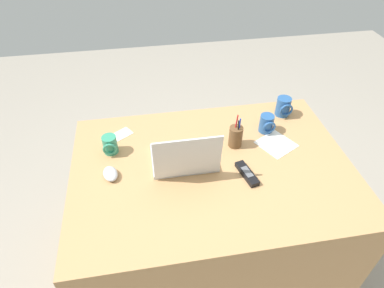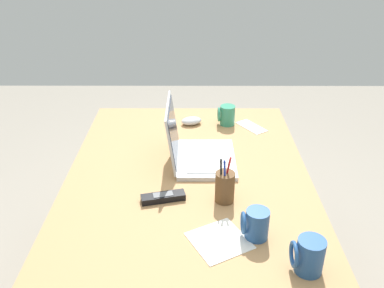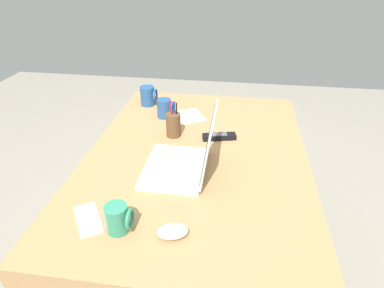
{
  "view_description": "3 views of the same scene",
  "coord_description": "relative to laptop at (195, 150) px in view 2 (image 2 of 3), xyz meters",
  "views": [
    {
      "loc": [
        0.29,
        1.11,
        1.88
      ],
      "look_at": [
        0.09,
        -0.07,
        0.83
      ],
      "focal_mm": 31.04,
      "sensor_mm": 36.0,
      "label": 1
    },
    {
      "loc": [
        -1.38,
        -0.02,
        1.64
      ],
      "look_at": [
        0.11,
        -0.02,
        0.83
      ],
      "focal_mm": 39.39,
      "sensor_mm": 36.0,
      "label": 2
    },
    {
      "loc": [
        1.2,
        0.15,
        1.5
      ],
      "look_at": [
        0.1,
        -0.01,
        0.85
      ],
      "focal_mm": 30.32,
      "sensor_mm": 36.0,
      "label": 3
    }
  ],
  "objects": [
    {
      "name": "paper_note_near_laptop",
      "position": [
        -0.49,
        -0.07,
        -0.05
      ],
      "size": [
        0.23,
        0.23,
        0.0
      ],
      "primitive_type": "cube",
      "rotation": [
        0.0,
        0.0,
        0.5
      ],
      "color": "white",
      "rests_on": "desk"
    },
    {
      "name": "laptop",
      "position": [
        0.0,
        0.0,
        0.0
      ],
      "size": [
        0.31,
        0.28,
        0.25
      ],
      "color": "silver",
      "rests_on": "desk"
    },
    {
      "name": "coffee_mug_white",
      "position": [
        0.35,
        -0.15,
        -0.0
      ],
      "size": [
        0.07,
        0.08,
        0.1
      ],
      "color": "#338C6B",
      "rests_on": "desk"
    },
    {
      "name": "pen_holder",
      "position": [
        -0.28,
        -0.1,
        0.01
      ],
      "size": [
        0.07,
        0.07,
        0.18
      ],
      "color": "brown",
      "rests_on": "desk"
    },
    {
      "name": "paper_note_left",
      "position": [
        0.32,
        -0.28,
        -0.05
      ],
      "size": [
        0.17,
        0.15,
        0.0
      ],
      "primitive_type": "cube",
      "rotation": [
        0.0,
        0.0,
        0.59
      ],
      "color": "white",
      "rests_on": "desk"
    },
    {
      "name": "computer_mouse",
      "position": [
        0.35,
        0.02,
        -0.03
      ],
      "size": [
        0.09,
        0.11,
        0.04
      ],
      "primitive_type": "ellipsoid",
      "rotation": [
        0.0,
        0.0,
        0.27
      ],
      "color": "silver",
      "rests_on": "desk"
    },
    {
      "name": "coffee_mug_tall",
      "position": [
        -0.47,
        -0.19,
        -0.0
      ],
      "size": [
        0.07,
        0.09,
        0.1
      ],
      "color": "#26518C",
      "rests_on": "desk"
    },
    {
      "name": "coffee_mug_spare",
      "position": [
        -0.62,
        -0.32,
        0.0
      ],
      "size": [
        0.08,
        0.09,
        0.11
      ],
      "color": "#26518C",
      "rests_on": "desk"
    },
    {
      "name": "cordless_phone",
      "position": [
        -0.28,
        0.12,
        -0.04
      ],
      "size": [
        0.08,
        0.16,
        0.03
      ],
      "color": "black",
      "rests_on": "desk"
    },
    {
      "name": "desk",
      "position": [
        -0.13,
        0.03,
        -0.42
      ],
      "size": [
        1.36,
        0.96,
        0.74
      ],
      "primitive_type": "cube",
      "color": "tan",
      "rests_on": "ground"
    }
  ]
}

